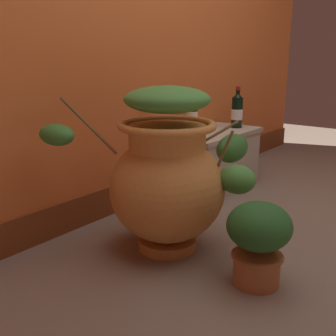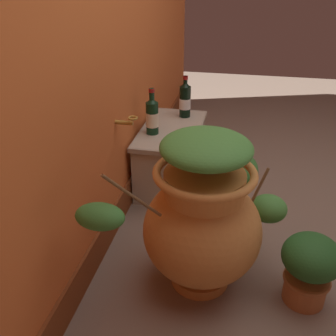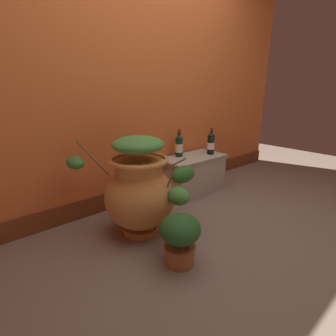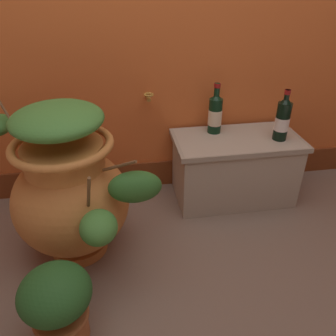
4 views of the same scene
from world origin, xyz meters
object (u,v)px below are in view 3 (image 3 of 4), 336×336
Objects in this scene: terracotta_urn at (141,189)px; wine_bottle_middle at (179,145)px; wine_bottle_left at (211,143)px; potted_shrub at (180,236)px.

terracotta_urn is 0.94m from wine_bottle_middle.
wine_bottle_left is (1.16, 0.28, 0.17)m from terracotta_urn.
terracotta_urn reaches higher than wine_bottle_left.
wine_bottle_left is at bearing 32.81° from potted_shrub.
wine_bottle_left is at bearing -23.99° from wine_bottle_middle.
wine_bottle_middle is at bearing 47.51° from potted_shrub.
potted_shrub is at bearing -147.19° from wine_bottle_left.
wine_bottle_middle is 1.30m from potted_shrub.
terracotta_urn is 2.83× the size of wine_bottle_left.
wine_bottle_left is 0.83× the size of potted_shrub.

